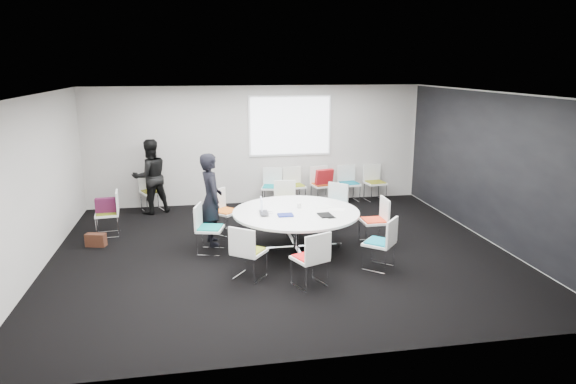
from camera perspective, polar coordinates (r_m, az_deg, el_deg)
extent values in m
cube|color=black|center=(9.30, -0.78, -6.75)|extent=(8.00, 7.00, 0.04)
cube|color=white|center=(8.71, -0.85, 11.00)|extent=(8.00, 7.00, 0.04)
cube|color=#AFAAA5|center=(12.33, -3.48, 5.22)|extent=(8.00, 0.04, 2.80)
cube|color=#AFAAA5|center=(5.58, 5.09, -5.68)|extent=(8.00, 0.04, 2.80)
cube|color=#AFAAA5|center=(9.17, -26.46, 0.71)|extent=(0.04, 7.00, 2.80)
cube|color=#AFAAA5|center=(10.33, 21.80, 2.53)|extent=(0.04, 7.00, 2.80)
cube|color=black|center=(10.31, 21.66, 2.52)|extent=(0.01, 6.94, 2.74)
cube|color=silver|center=(9.37, 0.88, -6.19)|extent=(0.90, 0.90, 0.08)
cylinder|color=silver|center=(9.27, 0.89, -4.31)|extent=(0.10, 0.10, 0.65)
cylinder|color=white|center=(9.16, 0.90, -2.26)|extent=(2.26, 2.26, 0.04)
cube|color=white|center=(12.33, 0.25, 7.36)|extent=(1.90, 0.03, 1.35)
cube|color=silver|center=(9.74, 9.43, -4.54)|extent=(0.42, 0.42, 0.42)
cube|color=white|center=(9.67, 9.48, -3.25)|extent=(0.44, 0.46, 0.04)
cube|color=red|center=(9.66, 9.49, -3.08)|extent=(0.38, 0.40, 0.03)
cube|color=white|center=(9.68, 10.71, -1.87)|extent=(0.04, 0.46, 0.42)
cube|color=silver|center=(10.69, 5.00, -2.72)|extent=(0.59, 0.59, 0.42)
cube|color=white|center=(10.63, 5.03, -1.53)|extent=(0.64, 0.64, 0.04)
cube|color=#0B6582|center=(10.62, 5.03, -1.38)|extent=(0.55, 0.55, 0.03)
cube|color=white|center=(10.75, 5.60, -0.10)|extent=(0.35, 0.35, 0.42)
cube|color=silver|center=(10.87, -0.36, -2.38)|extent=(0.48, 0.48, 0.42)
cube|color=white|center=(10.81, -0.36, -1.21)|extent=(0.52, 0.51, 0.04)
cube|color=olive|center=(10.80, -0.36, -1.06)|extent=(0.46, 0.44, 0.03)
cube|color=white|center=(10.95, -0.38, 0.24)|extent=(0.46, 0.11, 0.42)
cube|color=silver|center=(10.27, -6.88, -3.47)|extent=(0.59, 0.59, 0.42)
cube|color=white|center=(10.20, -6.91, -2.24)|extent=(0.64, 0.64, 0.04)
cube|color=#D66116|center=(10.20, -6.92, -2.08)|extent=(0.55, 0.55, 0.03)
cube|color=white|center=(10.28, -7.85, -0.82)|extent=(0.34, 0.36, 0.42)
cube|color=silver|center=(9.29, -8.58, -5.43)|extent=(0.51, 0.51, 0.42)
cube|color=white|center=(9.22, -8.64, -4.08)|extent=(0.54, 0.56, 0.04)
cube|color=#0B847C|center=(9.21, -8.64, -3.91)|extent=(0.47, 0.49, 0.03)
cube|color=white|center=(9.20, -9.96, -2.67)|extent=(0.15, 0.45, 0.42)
cube|color=silver|center=(8.14, -4.31, -8.16)|extent=(0.59, 0.59, 0.42)
cube|color=white|center=(8.06, -4.34, -6.64)|extent=(0.63, 0.63, 0.04)
cube|color=olive|center=(8.05, -4.34, -6.44)|extent=(0.55, 0.54, 0.03)
cube|color=white|center=(7.81, -5.16, -5.54)|extent=(0.39, 0.30, 0.42)
cube|color=silver|center=(7.86, 2.39, -8.95)|extent=(0.55, 0.55, 0.42)
cube|color=white|center=(7.78, 2.41, -7.39)|extent=(0.60, 0.58, 0.04)
cube|color=red|center=(7.77, 2.41, -7.18)|extent=(0.52, 0.51, 0.03)
cube|color=white|center=(7.54, 3.36, -6.24)|extent=(0.44, 0.21, 0.42)
cube|color=silver|center=(8.61, 10.00, -7.07)|extent=(0.59, 0.59, 0.42)
cube|color=white|center=(8.54, 10.07, -5.62)|extent=(0.63, 0.64, 0.04)
cube|color=#0A7186|center=(8.53, 10.08, -5.43)|extent=(0.55, 0.55, 0.03)
cube|color=white|center=(8.39, 11.47, -4.37)|extent=(0.33, 0.37, 0.42)
cube|color=silver|center=(12.20, -1.82, -0.56)|extent=(0.51, 0.51, 0.42)
cube|color=white|center=(12.15, -1.82, 0.49)|extent=(0.56, 0.54, 0.04)
cube|color=#087E81|center=(12.14, -1.83, 0.63)|extent=(0.48, 0.47, 0.03)
cube|color=white|center=(12.30, -1.73, 1.76)|extent=(0.45, 0.15, 0.42)
cube|color=silver|center=(12.32, 0.74, -0.42)|extent=(0.48, 0.48, 0.42)
cube|color=white|center=(12.26, 0.74, 0.63)|extent=(0.52, 0.51, 0.04)
cube|color=olive|center=(12.26, 0.74, 0.76)|extent=(0.45, 0.44, 0.03)
cube|color=white|center=(12.40, 0.42, 1.87)|extent=(0.46, 0.11, 0.42)
cube|color=silver|center=(12.44, 3.78, -0.30)|extent=(0.49, 0.49, 0.42)
cube|color=white|center=(12.39, 3.80, 0.74)|extent=(0.53, 0.52, 0.04)
cube|color=#D94E18|center=(12.38, 3.80, 0.87)|extent=(0.46, 0.45, 0.03)
cube|color=white|center=(12.53, 3.43, 1.97)|extent=(0.46, 0.12, 0.42)
cube|color=silver|center=(12.63, 6.79, -0.15)|extent=(0.46, 0.46, 0.42)
cube|color=white|center=(12.58, 6.82, 0.87)|extent=(0.51, 0.49, 0.04)
cube|color=#0A667D|center=(12.57, 6.82, 1.00)|extent=(0.44, 0.42, 0.03)
cube|color=white|center=(12.72, 6.48, 2.08)|extent=(0.46, 0.09, 0.42)
cube|color=silver|center=(12.83, 9.64, -0.03)|extent=(0.47, 0.47, 0.42)
cube|color=white|center=(12.77, 9.69, 0.97)|extent=(0.52, 0.50, 0.04)
cube|color=olive|center=(12.77, 9.69, 1.10)|extent=(0.45, 0.43, 0.03)
cube|color=white|center=(12.91, 9.30, 2.16)|extent=(0.46, 0.10, 0.42)
cube|color=silver|center=(10.68, -19.38, -3.50)|extent=(0.46, 0.46, 0.42)
cube|color=white|center=(10.62, -19.48, -2.31)|extent=(0.49, 0.51, 0.04)
cube|color=#626C17|center=(10.61, -19.49, -2.16)|extent=(0.42, 0.44, 0.03)
cube|color=white|center=(10.55, -18.44, -1.04)|extent=(0.09, 0.46, 0.42)
cube|color=silver|center=(12.16, -14.81, -1.08)|extent=(0.55, 0.55, 0.42)
cube|color=white|center=(12.10, -14.87, -0.03)|extent=(0.60, 0.59, 0.04)
cube|color=#6C6717|center=(12.10, -14.88, 0.11)|extent=(0.52, 0.51, 0.03)
cube|color=white|center=(12.25, -15.27, 1.21)|extent=(0.44, 0.22, 0.42)
imported|color=black|center=(9.56, -8.54, -0.80)|extent=(0.52, 0.69, 1.72)
imported|color=black|center=(11.87, -15.05, 1.67)|extent=(1.00, 0.90, 1.68)
imported|color=#333338|center=(8.99, -2.36, -2.37)|extent=(0.24, 0.37, 0.03)
cube|color=silver|center=(9.13, -2.97, -1.35)|extent=(0.03, 0.30, 0.22)
cube|color=black|center=(8.91, 4.18, -2.58)|extent=(0.24, 0.32, 0.02)
cube|color=navy|center=(8.88, -0.29, -2.57)|extent=(0.26, 0.20, 0.03)
cube|color=silver|center=(9.44, 3.91, -1.66)|extent=(0.34, 0.27, 0.00)
cube|color=white|center=(9.29, 5.39, -1.95)|extent=(0.36, 0.32, 0.00)
cylinder|color=white|center=(9.36, 1.23, -1.50)|extent=(0.08, 0.08, 0.09)
cube|color=black|center=(8.78, 4.89, -2.88)|extent=(0.15, 0.09, 0.01)
cube|color=#4A1331|center=(10.57, -19.55, -1.38)|extent=(0.41, 0.16, 0.28)
cube|color=#3A1D12|center=(10.16, -20.57, -5.01)|extent=(0.39, 0.25, 0.24)
cube|color=maroon|center=(12.13, 4.06, 1.71)|extent=(0.47, 0.27, 0.36)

